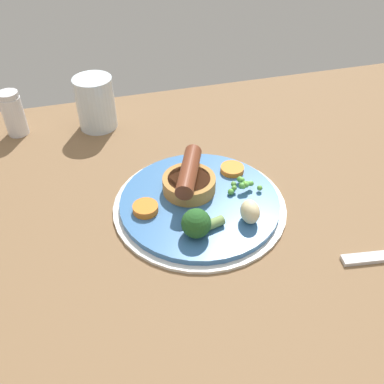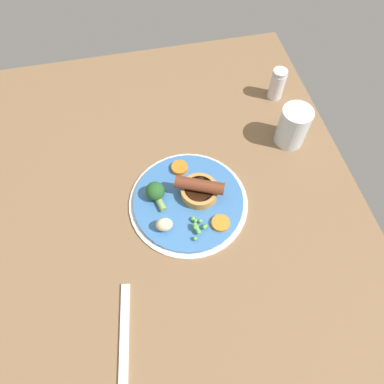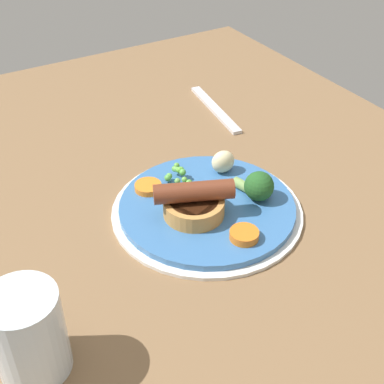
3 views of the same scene
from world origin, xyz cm
name	(u,v)px [view 1 (image 1 of 3)]	position (x,y,z in cm)	size (l,w,h in cm)	color
dining_table	(225,221)	(0.00, 0.00, 1.50)	(110.00, 80.00, 3.00)	brown
dinner_plate	(200,204)	(3.28, -2.45, 3.57)	(25.42, 25.42, 1.40)	silver
sausage_pudding	(189,180)	(4.18, -5.03, 6.33)	(7.89, 10.32, 4.86)	#BC8442
pea_pile	(243,185)	(-3.61, -2.88, 5.42)	(5.25, 3.54, 1.80)	#54A346
broccoli_floret_near	(198,223)	(5.47, 4.03, 6.29)	(6.21, 3.99, 3.99)	#235623
potato_chunk_2	(250,212)	(-2.09, 3.53, 6.04)	(3.41, 2.59, 3.29)	beige
carrot_slice_2	(145,208)	(11.33, -2.17, 4.93)	(3.61, 3.61, 1.05)	orange
carrot_slice_3	(232,169)	(-3.60, -7.69, 4.83)	(3.69, 3.69, 0.85)	orange
drinking_glass	(96,103)	(15.18, -29.41, 7.81)	(6.98, 6.98, 9.62)	silver
salt_shaker	(13,114)	(29.69, -30.83, 7.05)	(3.76, 3.76, 8.19)	silver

